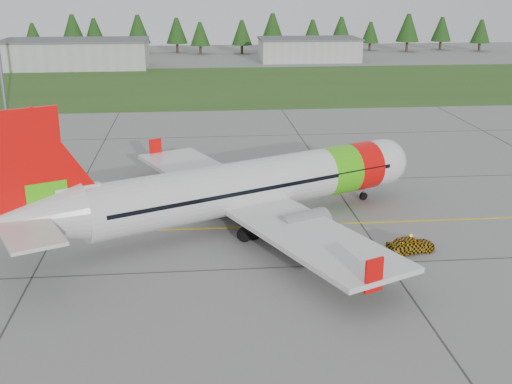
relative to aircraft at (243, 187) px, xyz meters
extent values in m
plane|color=gray|center=(-0.17, -8.46, -3.30)|extent=(320.00, 320.00, 0.00)
cylinder|color=silver|center=(0.84, 0.39, 0.05)|extent=(27.23, 15.62, 4.21)
sphere|color=silver|center=(13.56, 6.29, 0.05)|extent=(4.21, 4.21, 4.21)
cone|color=silver|center=(-15.32, -7.10, 0.42)|extent=(8.62, 7.00, 4.21)
cube|color=black|center=(13.86, 6.42, 0.42)|extent=(2.75, 3.27, 0.60)
cylinder|color=#47C70E|center=(8.67, 4.02, 0.05)|extent=(4.35, 5.07, 4.29)
cylinder|color=red|center=(11.02, 5.11, 0.05)|extent=(3.96, 4.89, 4.29)
cube|color=silver|center=(0.35, 0.16, -1.14)|extent=(19.91, 33.83, 0.39)
cube|color=red|center=(-7.85, 15.28, -0.55)|extent=(1.26, 0.72, 2.16)
cube|color=red|center=(6.58, -15.86, -0.55)|extent=(1.26, 0.72, 2.16)
cylinder|color=gray|center=(-0.68, 6.23, -1.73)|extent=(4.48, 3.69, 2.27)
cylinder|color=gray|center=(4.31, -4.54, -1.73)|extent=(4.48, 3.69, 2.27)
cube|color=red|center=(-15.12, -7.01, 4.04)|extent=(4.67, 2.44, 8.20)
cube|color=#47C70E|center=(-14.05, -6.51, 1.66)|extent=(2.74, 1.59, 2.59)
cube|color=silver|center=(-15.81, -7.33, 0.69)|extent=(8.35, 12.71, 0.24)
cylinder|color=slate|center=(11.61, 5.38, -2.54)|extent=(0.19, 0.19, 1.51)
cylinder|color=black|center=(11.61, 5.38, -2.93)|extent=(0.79, 0.58, 0.73)
cylinder|color=slate|center=(-1.90, 2.45, -2.27)|extent=(0.24, 0.24, 2.05)
cylinder|color=black|center=(-2.30, 2.27, -2.74)|extent=(1.22, 0.91, 1.12)
cylinder|color=slate|center=(0.64, -3.03, -2.27)|extent=(0.24, 0.24, 2.05)
cylinder|color=black|center=(0.25, -3.22, -2.74)|extent=(1.22, 0.91, 1.12)
imported|color=#CF920B|center=(12.02, -6.75, -1.44)|extent=(1.59, 1.76, 3.72)
cube|color=#30561E|center=(-0.17, 73.54, -3.28)|extent=(320.00, 50.00, 0.03)
cube|color=gold|center=(-0.17, -0.46, -3.29)|extent=(120.00, 0.25, 0.02)
cube|color=#A8A8A3|center=(-30.17, 101.54, -0.30)|extent=(32.00, 14.00, 6.00)
cube|color=#A8A8A3|center=(24.83, 109.54, -0.70)|extent=(24.00, 12.00, 5.20)
camera|label=1|loc=(-3.71, -49.49, 16.19)|focal=45.00mm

